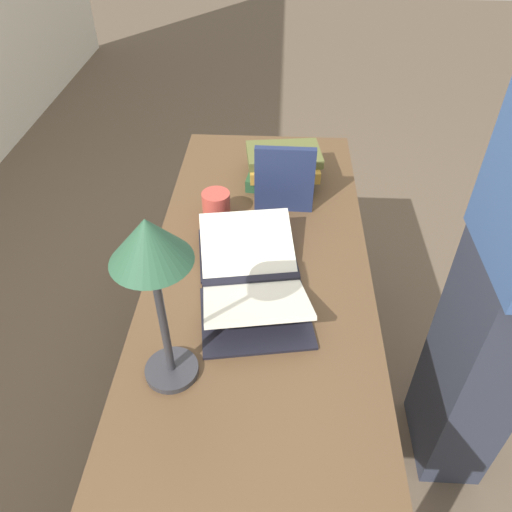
{
  "coord_description": "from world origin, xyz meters",
  "views": [
    {
      "loc": [
        -1.05,
        -0.05,
        1.7
      ],
      "look_at": [
        -0.04,
        0.01,
        0.82
      ],
      "focal_mm": 35.0,
      "sensor_mm": 36.0,
      "label": 1
    }
  ],
  "objects_px": {
    "open_book": "(251,276)",
    "book_standing_upright": "(284,180)",
    "reading_lamp": "(151,258)",
    "coffee_mug": "(217,206)",
    "book_stack_tall": "(283,166)"
  },
  "relations": [
    {
      "from": "book_stack_tall",
      "to": "reading_lamp",
      "type": "height_order",
      "value": "reading_lamp"
    },
    {
      "from": "book_stack_tall",
      "to": "open_book",
      "type": "bearing_deg",
      "value": 171.6
    },
    {
      "from": "reading_lamp",
      "to": "coffee_mug",
      "type": "xyz_separation_m",
      "value": [
        0.6,
        -0.04,
        -0.3
      ]
    },
    {
      "from": "reading_lamp",
      "to": "book_standing_upright",
      "type": "bearing_deg",
      "value": -20.66
    },
    {
      "from": "open_book",
      "to": "reading_lamp",
      "type": "xyz_separation_m",
      "value": [
        -0.3,
        0.17,
        0.33
      ]
    },
    {
      "from": "open_book",
      "to": "reading_lamp",
      "type": "distance_m",
      "value": 0.47
    },
    {
      "from": "open_book",
      "to": "book_standing_upright",
      "type": "xyz_separation_m",
      "value": [
        0.36,
        -0.08,
        0.09
      ]
    },
    {
      "from": "book_standing_upright",
      "to": "coffee_mug",
      "type": "height_order",
      "value": "book_standing_upright"
    },
    {
      "from": "book_stack_tall",
      "to": "reading_lamp",
      "type": "bearing_deg",
      "value": 163.78
    },
    {
      "from": "open_book",
      "to": "book_standing_upright",
      "type": "height_order",
      "value": "book_standing_upright"
    },
    {
      "from": "open_book",
      "to": "book_stack_tall",
      "type": "bearing_deg",
      "value": -17.79
    },
    {
      "from": "coffee_mug",
      "to": "open_book",
      "type": "bearing_deg",
      "value": -156.63
    },
    {
      "from": "book_stack_tall",
      "to": "book_standing_upright",
      "type": "bearing_deg",
      "value": -178.81
    },
    {
      "from": "reading_lamp",
      "to": "coffee_mug",
      "type": "relative_size",
      "value": 3.75
    },
    {
      "from": "book_standing_upright",
      "to": "coffee_mug",
      "type": "bearing_deg",
      "value": 106.92
    }
  ]
}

